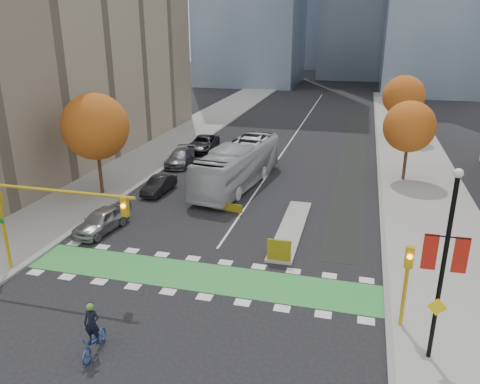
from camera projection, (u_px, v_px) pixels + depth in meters
The scene contains 23 objects.
ground at pixel (189, 290), 24.44m from camera, with size 300.00×300.00×0.00m, color black.
sidewalk_west at pixel (131, 165), 45.84m from camera, with size 7.00×120.00×0.15m, color gray.
sidewalk_east at pixel (423, 188), 39.40m from camera, with size 7.00×120.00×0.15m, color gray.
curb_west at pixel (164, 168), 45.01m from camera, with size 0.30×120.00×0.16m, color gray.
curb_east at pixel (380, 185), 40.24m from camera, with size 0.30×120.00×0.16m, color gray.
bike_crossing at pixel (198, 276), 25.80m from camera, with size 20.00×3.00×0.01m, color green.
centre_line at pixel (297, 131), 60.86m from camera, with size 0.15×70.00×0.01m, color silver.
bike_lane_paint at pixel (354, 154), 49.96m from camera, with size 2.50×50.00×0.01m, color black.
median_island at pixel (291, 229), 31.65m from camera, with size 1.60×10.00×0.16m, color gray.
hazard_board at pixel (279, 250), 27.04m from camera, with size 1.40×0.12×1.30m, color yellow.
building_west at pixel (34, 31), 45.97m from camera, with size 16.00×44.00×25.00m, color gray.
tree_west at pixel (95, 127), 36.33m from camera, with size 5.20×5.20×8.22m.
tree_east_near at pixel (409, 127), 39.96m from camera, with size 4.40×4.40×7.08m.
tree_east_far at pixel (404, 96), 54.28m from camera, with size 4.80×4.80×7.65m.
traffic_signal_west at pixel (40, 208), 24.50m from camera, with size 8.53×0.56×5.20m.
traffic_signal_east at pixel (407, 275), 20.55m from camera, with size 0.35×0.43×4.10m.
banner_lamppost at pixel (444, 260), 17.86m from camera, with size 1.65×0.36×8.28m.
cyclist at pixel (94, 337), 19.51m from camera, with size 0.94×2.17×2.43m.
bus at pixel (238, 165), 39.83m from camera, with size 3.08×13.14×3.66m, color #B7BDBF.
parked_car_a at pixel (101, 220), 31.19m from camera, with size 1.83×4.55×1.55m, color gray.
parked_car_b at pixel (159, 185), 38.40m from camera, with size 1.43×4.10×1.35m, color black.
parked_car_c at pixel (180, 157), 46.05m from camera, with size 2.12×5.22×1.52m, color #505055.
parked_car_d at pixel (203, 143), 51.33m from camera, with size 2.66×5.77×1.60m, color black.
Camera 1 is at (7.98, -19.89, 13.11)m, focal length 35.00 mm.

